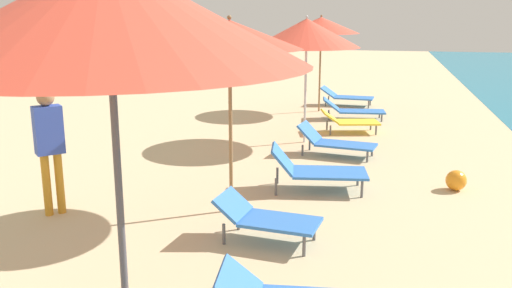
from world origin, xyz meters
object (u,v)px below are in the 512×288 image
object	(u,v)px
umbrella_second	(108,12)
lounger_third_inland	(266,218)
lounger_third_shoreside	(315,169)
lounger_farthest_inland	(353,109)
beach_ball	(456,180)
umbrella_farthest	(321,25)
lounger_farthest_shoreside	(346,96)
person_walking_far	(49,139)
lounger_fourth_inland	(335,141)
umbrella_third	(229,35)
lounger_fourth_shoreside	(349,121)
umbrella_fourth	(307,33)

from	to	relation	value
umbrella_second	lounger_third_inland	size ratio (longest dim) A/B	2.41
lounger_third_shoreside	lounger_farthest_inland	xyz separation A→B (m)	(0.24, 5.95, -0.09)
beach_ball	lounger_farthest_inland	bearing A→B (deg)	109.10
umbrella_farthest	lounger_farthest_shoreside	size ratio (longest dim) A/B	1.68
beach_ball	lounger_third_shoreside	bearing A→B (deg)	-167.09
person_walking_far	lounger_fourth_inland	bearing A→B (deg)	-86.54
umbrella_third	lounger_fourth_shoreside	bearing A→B (deg)	76.81
umbrella_fourth	lounger_fourth_shoreside	size ratio (longest dim) A/B	1.87
umbrella_third	lounger_farthest_shoreside	xyz separation A→B (m)	(0.98, 9.15, -2.13)
umbrella_second	umbrella_fourth	xyz separation A→B (m)	(0.11, 8.17, -0.44)
lounger_third_shoreside	umbrella_fourth	size ratio (longest dim) A/B	0.59
lounger_third_shoreside	person_walking_far	distance (m)	3.88
umbrella_third	lounger_third_shoreside	xyz separation A→B (m)	(1.03, 1.16, -2.07)
lounger_fourth_inland	beach_ball	distance (m)	2.63
lounger_fourth_shoreside	umbrella_fourth	bearing A→B (deg)	-140.38
lounger_third_shoreside	lounger_farthest_inland	bearing A→B (deg)	79.02
lounger_fourth_inland	lounger_farthest_inland	size ratio (longest dim) A/B	0.94
lounger_farthest_shoreside	lounger_third_inland	bearing A→B (deg)	-87.65
umbrella_third	lounger_farthest_inland	world-z (taller)	umbrella_third
lounger_third_shoreside	umbrella_fourth	world-z (taller)	umbrella_fourth
lounger_farthest_shoreside	lounger_farthest_inland	world-z (taller)	lounger_farthest_shoreside
umbrella_farthest	umbrella_third	bearing A→B (deg)	-92.14
person_walking_far	lounger_third_shoreside	bearing A→B (deg)	-107.11
umbrella_farthest	person_walking_far	bearing A→B (deg)	-106.73
lounger_fourth_shoreside	person_walking_far	xyz separation A→B (m)	(-3.61, -6.14, 0.79)
umbrella_second	umbrella_third	xyz separation A→B (m)	(-0.31, 3.85, -0.30)
lounger_farthest_shoreside	lounger_third_shoreside	bearing A→B (deg)	-85.63
umbrella_third	beach_ball	size ratio (longest dim) A/B	8.37
umbrella_second	lounger_fourth_inland	size ratio (longest dim) A/B	2.02
lounger_third_inland	lounger_farthest_shoreside	xyz separation A→B (m)	(0.29, 10.09, -0.03)
umbrella_second	umbrella_fourth	distance (m)	8.18
person_walking_far	lounger_farthest_shoreside	bearing A→B (deg)	-64.08
umbrella_second	lounger_fourth_inland	xyz separation A→B (m)	(0.84, 7.18, -2.43)
person_walking_far	lounger_third_inland	bearing A→B (deg)	-140.73
lounger_third_inland	lounger_fourth_inland	distance (m)	4.29
umbrella_second	umbrella_third	distance (m)	3.88
lounger_third_shoreside	beach_ball	xyz separation A→B (m)	(2.13, 0.49, -0.18)
lounger_fourth_inland	umbrella_fourth	bearing A→B (deg)	135.61
person_walking_far	beach_ball	world-z (taller)	person_walking_far
lounger_farthest_inland	person_walking_far	size ratio (longest dim) A/B	0.94
lounger_third_shoreside	umbrella_fourth	distance (m)	3.76
person_walking_far	lounger_fourth_shoreside	bearing A→B (deg)	-75.93
umbrella_fourth	person_walking_far	distance (m)	5.81
umbrella_third	umbrella_farthest	bearing A→B (deg)	87.86
lounger_farthest_inland	person_walking_far	world-z (taller)	person_walking_far
umbrella_fourth	umbrella_farthest	distance (m)	3.77
umbrella_fourth	lounger_farthest_inland	xyz separation A→B (m)	(0.85, 2.79, -2.02)
umbrella_farthest	umbrella_fourth	bearing A→B (deg)	-88.19
lounger_third_inland	lounger_fourth_shoreside	size ratio (longest dim) A/B	0.92
lounger_fourth_inland	umbrella_farthest	xyz separation A→B (m)	(-0.85, 4.75, 2.05)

